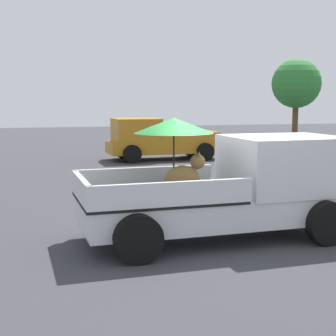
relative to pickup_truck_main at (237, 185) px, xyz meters
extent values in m
plane|color=#38383D|center=(-0.43, -0.03, -0.99)|extent=(80.00, 80.00, 0.00)
cylinder|color=black|center=(1.27, 1.03, -0.59)|extent=(0.81, 0.32, 0.80)
cylinder|color=black|center=(1.36, -0.93, -0.59)|extent=(0.81, 0.32, 0.80)
cylinder|color=black|center=(-2.23, 0.87, -0.59)|extent=(0.81, 0.32, 0.80)
cylinder|color=black|center=(-2.14, -1.09, -0.59)|extent=(0.81, 0.32, 0.80)
cube|color=silver|center=(-0.43, -0.03, -0.42)|extent=(5.08, 2.02, 0.50)
cube|color=silver|center=(0.96, 0.03, 0.37)|extent=(2.18, 1.95, 1.08)
cube|color=#4C606B|center=(1.96, 0.08, 0.57)|extent=(0.14, 1.72, 0.64)
cube|color=black|center=(-1.58, -0.08, -0.14)|extent=(2.88, 1.96, 0.06)
cube|color=silver|center=(-1.62, 0.84, 0.09)|extent=(2.80, 0.23, 0.40)
cube|color=silver|center=(-1.54, -1.00, 0.09)|extent=(2.80, 0.23, 0.40)
cube|color=silver|center=(-2.93, -0.14, 0.09)|extent=(0.18, 1.84, 0.40)
ellipsoid|color=olive|center=(-1.08, 0.04, 0.15)|extent=(0.69, 0.35, 0.52)
sphere|color=olive|center=(-0.78, 0.06, 0.47)|extent=(0.29, 0.29, 0.28)
cone|color=olive|center=(-0.78, 0.14, 0.61)|extent=(0.09, 0.09, 0.12)
cone|color=olive|center=(-0.77, -0.02, 0.61)|extent=(0.09, 0.09, 0.12)
cylinder|color=black|center=(-1.21, 0.13, 0.47)|extent=(0.03, 0.03, 1.15)
cone|color=#19722D|center=(-1.21, 0.13, 1.14)|extent=(1.53, 1.53, 0.28)
cylinder|color=black|center=(0.14, 11.45, -0.61)|extent=(0.77, 0.29, 0.76)
cylinder|color=black|center=(0.07, 13.35, -0.61)|extent=(0.77, 0.29, 0.76)
cylinder|color=black|center=(3.34, 11.58, -0.61)|extent=(0.77, 0.29, 0.76)
cylinder|color=black|center=(3.26, 13.47, -0.61)|extent=(0.77, 0.29, 0.76)
cube|color=#B27219|center=(1.70, 12.46, -0.44)|extent=(4.86, 1.98, 0.50)
cube|color=#B27219|center=(0.50, 12.42, 0.31)|extent=(1.97, 1.87, 1.00)
cube|color=#B27219|center=(2.70, 12.50, 0.01)|extent=(2.77, 1.90, 0.40)
cylinder|color=brown|center=(10.38, 16.67, 0.28)|extent=(0.32, 0.32, 2.54)
sphere|color=#2D7A33|center=(10.38, 16.67, 2.50)|extent=(2.71, 2.71, 2.71)
camera|label=1|loc=(-3.65, -8.70, 1.61)|focal=53.67mm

